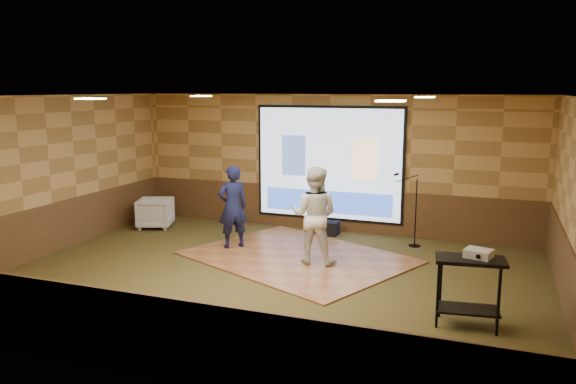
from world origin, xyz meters
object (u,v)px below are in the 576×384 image
(av_table, at_px, (469,279))
(mic_stand, at_px, (412,222))
(player_right, at_px, (314,215))
(duffel_bag, at_px, (327,228))
(dance_floor, at_px, (298,257))
(player_left, at_px, (233,207))
(projector, at_px, (479,253))
(banquet_chair, at_px, (156,213))
(projector_screen, at_px, (329,165))

(av_table, distance_m, mic_stand, 3.88)
(player_right, bearing_deg, duffel_bag, -82.94)
(dance_floor, height_order, av_table, av_table)
(player_left, xyz_separation_m, projector, (4.64, -2.20, 0.15))
(dance_floor, bearing_deg, player_right, -30.38)
(dance_floor, bearing_deg, mic_stand, 39.94)
(player_left, bearing_deg, mic_stand, 159.08)
(projector, height_order, banquet_chair, projector)
(player_right, distance_m, av_table, 3.32)
(av_table, xyz_separation_m, banquet_chair, (-6.93, 3.17, -0.31))
(projector_screen, distance_m, mic_stand, 2.27)
(projector_screen, distance_m, player_right, 2.55)
(av_table, bearing_deg, mic_stand, 108.85)
(player_left, distance_m, banquet_chair, 2.60)
(projector, distance_m, mic_stand, 3.88)
(player_left, height_order, banquet_chair, player_left)
(projector, bearing_deg, projector_screen, 143.71)
(av_table, bearing_deg, projector_screen, 126.60)
(projector, xyz_separation_m, duffel_bag, (-3.19, 3.87, -0.85))
(duffel_bag, bearing_deg, player_left, -131.02)
(dance_floor, distance_m, duffel_bag, 1.84)
(dance_floor, relative_size, av_table, 4.08)
(player_left, xyz_separation_m, duffel_bag, (1.45, 1.67, -0.69))
(dance_floor, height_order, player_right, player_right)
(av_table, relative_size, mic_stand, 0.64)
(av_table, height_order, mic_stand, mic_stand)
(projector_screen, height_order, dance_floor, projector_screen)
(banquet_chair, bearing_deg, player_right, -126.73)
(mic_stand, relative_size, banquet_chair, 1.98)
(projector, bearing_deg, player_left, 170.53)
(player_left, height_order, mic_stand, player_left)
(player_left, bearing_deg, player_right, 123.50)
(projector, relative_size, mic_stand, 0.22)
(player_right, bearing_deg, player_left, -15.21)
(dance_floor, distance_m, player_right, 1.00)
(av_table, bearing_deg, player_right, 145.75)
(projector_screen, relative_size, player_left, 2.04)
(av_table, height_order, banquet_chair, av_table)
(player_left, relative_size, banquet_chair, 2.18)
(mic_stand, height_order, duffel_bag, mic_stand)
(projector_screen, height_order, av_table, projector_screen)
(projector_screen, height_order, player_left, projector_screen)
(banquet_chair, bearing_deg, av_table, -134.01)
(mic_stand, xyz_separation_m, duffel_bag, (-1.84, 0.26, -0.35))
(player_left, bearing_deg, dance_floor, 129.17)
(projector_screen, relative_size, duffel_bag, 7.01)
(banquet_chair, bearing_deg, projector_screen, -92.49)
(duffel_bag, bearing_deg, projector_screen, 105.38)
(banquet_chair, bearing_deg, player_left, -130.23)
(projector, bearing_deg, dance_floor, 163.70)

